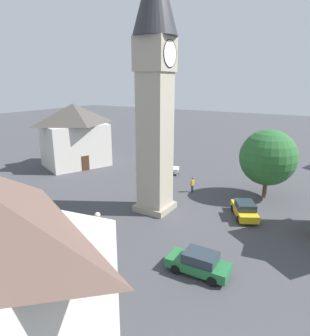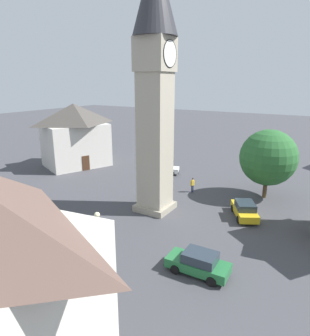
{
  "view_description": "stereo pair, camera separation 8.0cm",
  "coord_description": "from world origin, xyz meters",
  "px_view_note": "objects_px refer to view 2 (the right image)",
  "views": [
    {
      "loc": [
        -23.23,
        -14.1,
        12.09
      ],
      "look_at": [
        0.0,
        0.0,
        4.23
      ],
      "focal_mm": 31.98,
      "sensor_mm": 36.0,
      "label": 1
    },
    {
      "loc": [
        -23.19,
        -14.17,
        12.09
      ],
      "look_at": [
        0.0,
        0.0,
        4.23
      ],
      "focal_mm": 31.98,
      "sensor_mm": 36.0,
      "label": 2
    }
  ],
  "objects_px": {
    "building_corner_back": "(75,135)",
    "car_silver_kerb": "(245,210)",
    "car_white_side": "(163,168)",
    "lamp_post": "(98,233)",
    "tree": "(268,158)",
    "car_blue_kerb": "(16,208)",
    "pedestrian": "(193,184)",
    "car_red_corner": "(198,263)",
    "clock_tower": "(155,67)"
  },
  "relations": [
    {
      "from": "car_blue_kerb",
      "to": "car_red_corner",
      "type": "height_order",
      "value": "same"
    },
    {
      "from": "car_white_side",
      "to": "lamp_post",
      "type": "relative_size",
      "value": 1.01
    },
    {
      "from": "car_white_side",
      "to": "lamp_post",
      "type": "xyz_separation_m",
      "value": [
        -21.42,
        -7.56,
        2.24
      ]
    },
    {
      "from": "car_blue_kerb",
      "to": "car_white_side",
      "type": "height_order",
      "value": "same"
    },
    {
      "from": "pedestrian",
      "to": "tree",
      "type": "height_order",
      "value": "tree"
    },
    {
      "from": "tree",
      "to": "building_corner_back",
      "type": "height_order",
      "value": "building_corner_back"
    },
    {
      "from": "car_blue_kerb",
      "to": "car_red_corner",
      "type": "xyz_separation_m",
      "value": [
        0.74,
        -18.09,
        0.0
      ]
    },
    {
      "from": "car_red_corner",
      "to": "building_corner_back",
      "type": "xyz_separation_m",
      "value": [
        14.96,
        26.14,
        3.89
      ]
    },
    {
      "from": "car_silver_kerb",
      "to": "car_red_corner",
      "type": "height_order",
      "value": "same"
    },
    {
      "from": "car_blue_kerb",
      "to": "pedestrian",
      "type": "xyz_separation_m",
      "value": [
        14.27,
        -11.49,
        0.25
      ]
    },
    {
      "from": "car_silver_kerb",
      "to": "clock_tower",
      "type": "bearing_deg",
      "value": 109.14
    },
    {
      "from": "pedestrian",
      "to": "building_corner_back",
      "type": "bearing_deg",
      "value": 85.83
    },
    {
      "from": "pedestrian",
      "to": "lamp_post",
      "type": "relative_size",
      "value": 0.38
    },
    {
      "from": "car_red_corner",
      "to": "car_white_side",
      "type": "xyz_separation_m",
      "value": [
        17.97,
        12.93,
        0.0
      ]
    },
    {
      "from": "tree",
      "to": "building_corner_back",
      "type": "distance_m",
      "value": 26.9
    },
    {
      "from": "car_silver_kerb",
      "to": "tree",
      "type": "bearing_deg",
      "value": -4.55
    },
    {
      "from": "car_blue_kerb",
      "to": "building_corner_back",
      "type": "bearing_deg",
      "value": 27.14
    },
    {
      "from": "car_silver_kerb",
      "to": "lamp_post",
      "type": "height_order",
      "value": "lamp_post"
    },
    {
      "from": "pedestrian",
      "to": "lamp_post",
      "type": "height_order",
      "value": "lamp_post"
    },
    {
      "from": "car_silver_kerb",
      "to": "building_corner_back",
      "type": "height_order",
      "value": "building_corner_back"
    },
    {
      "from": "car_blue_kerb",
      "to": "car_silver_kerb",
      "type": "distance_m",
      "value": 21.27
    },
    {
      "from": "building_corner_back",
      "to": "car_silver_kerb",
      "type": "bearing_deg",
      "value": -100.57
    },
    {
      "from": "pedestrian",
      "to": "building_corner_back",
      "type": "relative_size",
      "value": 0.16
    },
    {
      "from": "car_silver_kerb",
      "to": "pedestrian",
      "type": "height_order",
      "value": "pedestrian"
    },
    {
      "from": "pedestrian",
      "to": "tree",
      "type": "distance_m",
      "value": 8.51
    },
    {
      "from": "car_blue_kerb",
      "to": "building_corner_back",
      "type": "distance_m",
      "value": 18.07
    },
    {
      "from": "clock_tower",
      "to": "car_white_side",
      "type": "bearing_deg",
      "value": 25.86
    },
    {
      "from": "car_red_corner",
      "to": "pedestrian",
      "type": "distance_m",
      "value": 15.06
    },
    {
      "from": "lamp_post",
      "to": "building_corner_back",
      "type": "bearing_deg",
      "value": 48.45
    },
    {
      "from": "building_corner_back",
      "to": "car_blue_kerb",
      "type": "bearing_deg",
      "value": -152.86
    },
    {
      "from": "car_white_side",
      "to": "lamp_post",
      "type": "distance_m",
      "value": 22.83
    },
    {
      "from": "pedestrian",
      "to": "clock_tower",
      "type": "bearing_deg",
      "value": 169.69
    },
    {
      "from": "car_silver_kerb",
      "to": "lamp_post",
      "type": "distance_m",
      "value": 14.77
    },
    {
      "from": "car_red_corner",
      "to": "car_silver_kerb",
      "type": "bearing_deg",
      "value": -1.4
    },
    {
      "from": "car_white_side",
      "to": "building_corner_back",
      "type": "bearing_deg",
      "value": 102.87
    },
    {
      "from": "tree",
      "to": "clock_tower",
      "type": "bearing_deg",
      "value": 136.38
    },
    {
      "from": "car_blue_kerb",
      "to": "pedestrian",
      "type": "height_order",
      "value": "pedestrian"
    },
    {
      "from": "tree",
      "to": "car_silver_kerb",
      "type": "bearing_deg",
      "value": 175.45
    },
    {
      "from": "car_silver_kerb",
      "to": "car_white_side",
      "type": "relative_size",
      "value": 0.99
    },
    {
      "from": "building_corner_back",
      "to": "car_red_corner",
      "type": "bearing_deg",
      "value": -119.78
    },
    {
      "from": "pedestrian",
      "to": "lamp_post",
      "type": "xyz_separation_m",
      "value": [
        -16.98,
        -1.23,
        2.0
      ]
    },
    {
      "from": "tree",
      "to": "building_corner_back",
      "type": "bearing_deg",
      "value": 92.55
    },
    {
      "from": "car_blue_kerb",
      "to": "tree",
      "type": "relative_size",
      "value": 0.59
    },
    {
      "from": "car_white_side",
      "to": "lamp_post",
      "type": "height_order",
      "value": "lamp_post"
    },
    {
      "from": "tree",
      "to": "lamp_post",
      "type": "distance_m",
      "value": 20.58
    },
    {
      "from": "car_silver_kerb",
      "to": "building_corner_back",
      "type": "distance_m",
      "value": 27.12
    },
    {
      "from": "car_blue_kerb",
      "to": "tree",
      "type": "distance_m",
      "value": 25.56
    },
    {
      "from": "car_red_corner",
      "to": "building_corner_back",
      "type": "height_order",
      "value": "building_corner_back"
    },
    {
      "from": "clock_tower",
      "to": "car_white_side",
      "type": "distance_m",
      "value": 17.31
    },
    {
      "from": "pedestrian",
      "to": "building_corner_back",
      "type": "distance_m",
      "value": 19.92
    }
  ]
}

